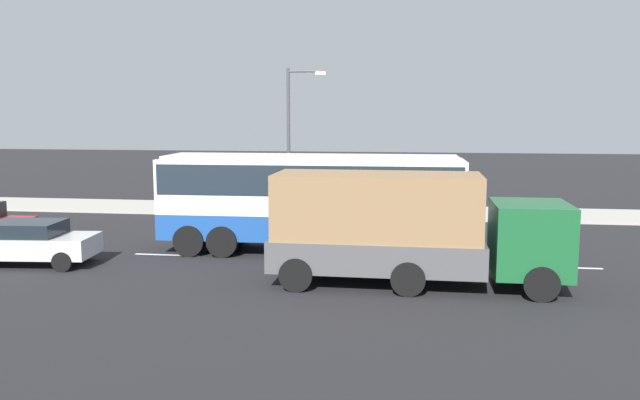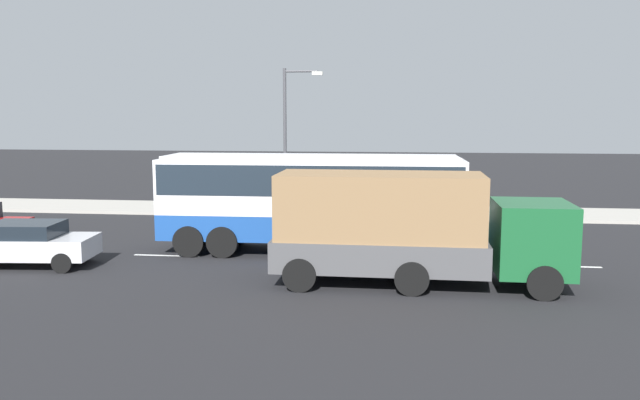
{
  "view_description": "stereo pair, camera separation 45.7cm",
  "coord_description": "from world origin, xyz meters",
  "px_view_note": "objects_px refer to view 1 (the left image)",
  "views": [
    {
      "loc": [
        3.73,
        -23.44,
        5.02
      ],
      "look_at": [
        0.53,
        -0.72,
        1.92
      ],
      "focal_mm": 36.32,
      "sensor_mm": 36.0,
      "label": 1
    },
    {
      "loc": [
        3.27,
        -23.5,
        5.02
      ],
      "look_at": [
        0.53,
        -0.72,
        1.92
      ],
      "focal_mm": 36.32,
      "sensor_mm": 36.0,
      "label": 2
    }
  ],
  "objects_px": {
    "pedestrian_near_curb": "(363,192)",
    "pedestrian_at_crossing": "(265,193)",
    "car_silver_hatch": "(32,242)",
    "street_lamp": "(293,130)",
    "coach_bus": "(311,193)",
    "cargo_truck": "(408,226)"
  },
  "relations": [
    {
      "from": "car_silver_hatch",
      "to": "pedestrian_near_curb",
      "type": "bearing_deg",
      "value": 44.55
    },
    {
      "from": "cargo_truck",
      "to": "pedestrian_near_curb",
      "type": "distance_m",
      "value": 12.89
    },
    {
      "from": "cargo_truck",
      "to": "pedestrian_near_curb",
      "type": "bearing_deg",
      "value": 100.39
    },
    {
      "from": "pedestrian_near_curb",
      "to": "pedestrian_at_crossing",
      "type": "xyz_separation_m",
      "value": [
        -4.93,
        -0.05,
        -0.11
      ]
    },
    {
      "from": "pedestrian_at_crossing",
      "to": "coach_bus",
      "type": "bearing_deg",
      "value": -73.88
    },
    {
      "from": "cargo_truck",
      "to": "pedestrian_near_curb",
      "type": "xyz_separation_m",
      "value": [
        -2.21,
        12.69,
        -0.57
      ]
    },
    {
      "from": "cargo_truck",
      "to": "street_lamp",
      "type": "distance_m",
      "value": 13.65
    },
    {
      "from": "coach_bus",
      "to": "cargo_truck",
      "type": "bearing_deg",
      "value": -50.48
    },
    {
      "from": "pedestrian_near_curb",
      "to": "cargo_truck",
      "type": "bearing_deg",
      "value": -92.3
    },
    {
      "from": "pedestrian_near_curb",
      "to": "pedestrian_at_crossing",
      "type": "height_order",
      "value": "pedestrian_near_curb"
    },
    {
      "from": "pedestrian_near_curb",
      "to": "pedestrian_at_crossing",
      "type": "bearing_deg",
      "value": 168.4
    },
    {
      "from": "pedestrian_near_curb",
      "to": "street_lamp",
      "type": "distance_m",
      "value": 4.58
    },
    {
      "from": "street_lamp",
      "to": "pedestrian_at_crossing",
      "type": "bearing_deg",
      "value": 163.5
    },
    {
      "from": "car_silver_hatch",
      "to": "cargo_truck",
      "type": "bearing_deg",
      "value": -8.74
    },
    {
      "from": "street_lamp",
      "to": "cargo_truck",
      "type": "bearing_deg",
      "value": -65.21
    },
    {
      "from": "coach_bus",
      "to": "car_silver_hatch",
      "type": "height_order",
      "value": "coach_bus"
    },
    {
      "from": "pedestrian_at_crossing",
      "to": "street_lamp",
      "type": "xyz_separation_m",
      "value": [
        1.52,
        -0.45,
        3.12
      ]
    },
    {
      "from": "coach_bus",
      "to": "car_silver_hatch",
      "type": "distance_m",
      "value": 9.54
    },
    {
      "from": "coach_bus",
      "to": "car_silver_hatch",
      "type": "bearing_deg",
      "value": -161.05
    },
    {
      "from": "coach_bus",
      "to": "pedestrian_near_curb",
      "type": "relative_size",
      "value": 6.18
    },
    {
      "from": "cargo_truck",
      "to": "pedestrian_near_curb",
      "type": "relative_size",
      "value": 4.85
    },
    {
      "from": "car_silver_hatch",
      "to": "street_lamp",
      "type": "height_order",
      "value": "street_lamp"
    }
  ]
}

